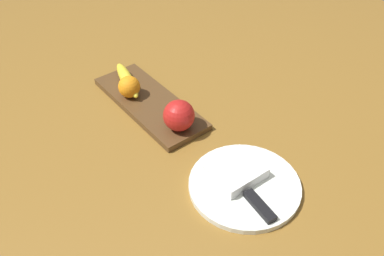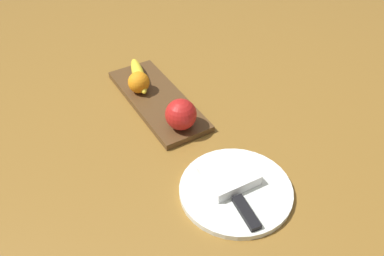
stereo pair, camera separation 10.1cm
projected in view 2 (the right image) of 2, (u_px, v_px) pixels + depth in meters
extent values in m
plane|color=brown|center=(148.00, 106.00, 1.16)|extent=(2.40, 2.40, 0.00)
cube|color=#51361D|center=(158.00, 100.00, 1.16)|extent=(0.38, 0.14, 0.02)
sphere|color=#B21B19|center=(181.00, 114.00, 1.03)|extent=(0.08, 0.08, 0.08)
ellipsoid|color=yellow|center=(139.00, 76.00, 1.21)|extent=(0.19, 0.08, 0.04)
sphere|color=orange|center=(138.00, 83.00, 1.16)|extent=(0.06, 0.06, 0.06)
cylinder|color=white|center=(236.00, 190.00, 0.91)|extent=(0.26, 0.26, 0.01)
cube|color=white|center=(228.00, 175.00, 0.92)|extent=(0.11, 0.12, 0.03)
cube|color=silver|center=(233.00, 193.00, 0.89)|extent=(0.15, 0.04, 0.00)
cube|color=black|center=(246.00, 212.00, 0.85)|extent=(0.09, 0.04, 0.01)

